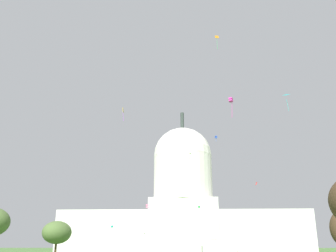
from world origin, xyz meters
TOP-DOWN VIEW (x-y plane):
  - capitol_building at (1.72, 158.52)m, footprint 115.88×29.11m
  - event_tent at (9.02, 59.37)m, footprint 5.58×5.24m
  - tree_west_far at (-37.93, 95.56)m, footprint 10.86×12.04m
  - kite_blue_high at (15.62, 120.35)m, footprint 1.02×1.02m
  - kite_lime_mid at (4.44, 99.70)m, footprint 0.94×1.44m
  - kite_magenta_mid at (11.75, 40.10)m, footprint 0.88×0.90m
  - kite_cyan_mid at (26.23, 54.11)m, footprint 1.58×1.15m
  - kite_black_low at (-17.43, 135.17)m, footprint 1.12×1.39m
  - kite_red_mid at (26.44, 99.17)m, footprint 0.57×0.78m
  - kite_green_low at (8.40, 130.08)m, footprint 0.94×0.49m
  - kite_orange_high at (11.63, 59.41)m, footprint 1.05×0.47m
  - kite_turquoise_low at (-26.19, 125.16)m, footprint 0.99×0.99m
  - kite_pink_low at (-10.43, 106.29)m, footprint 1.32×1.29m
  - kite_gold_mid at (-10.75, 52.84)m, footprint 0.39×1.00m

SIDE VIEW (x-z plane):
  - event_tent at x=9.02m, z-range 0.07..6.61m
  - tree_west_far at x=-37.93m, z-range 1.54..11.74m
  - kite_turquoise_low at x=-26.19m, z-range 9.37..10.19m
  - kite_pink_low at x=-10.43m, z-range 14.28..17.16m
  - kite_black_low at x=-17.43m, z-range 16.19..16.44m
  - kite_green_low at x=8.40m, z-range 15.64..19.01m
  - capitol_building at x=1.72m, z-range -13.23..55.66m
  - kite_red_mid at x=26.44m, z-range 21.73..22.74m
  - kite_magenta_mid at x=11.75m, z-range 26.57..30.61m
  - kite_gold_mid at x=-10.75m, z-range 29.89..33.15m
  - kite_lime_mid at x=4.44m, z-range 31.22..33.55m
  - kite_cyan_mid at x=26.23m, z-range 32.76..36.74m
  - kite_blue_high at x=15.62m, z-range 43.31..45.73m
  - kite_orange_high at x=11.63m, z-range 51.19..55.36m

